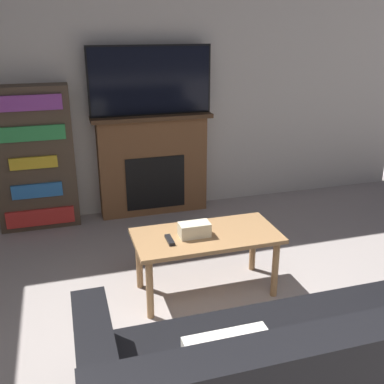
{
  "coord_description": "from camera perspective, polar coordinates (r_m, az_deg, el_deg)",
  "views": [
    {
      "loc": [
        -0.91,
        -0.78,
        1.91
      ],
      "look_at": [
        0.02,
        2.33,
        0.68
      ],
      "focal_mm": 42.0,
      "sensor_mm": 36.0,
      "label": 1
    }
  ],
  "objects": [
    {
      "name": "wall_back",
      "position": [
        4.68,
        -5.41,
        13.73
      ],
      "size": [
        5.98,
        0.06,
        2.7
      ],
      "color": "beige",
      "rests_on": "ground_plane"
    },
    {
      "name": "fireplace",
      "position": [
        4.71,
        -4.99,
        3.55
      ],
      "size": [
        1.22,
        0.28,
        1.05
      ],
      "color": "brown",
      "rests_on": "ground_plane"
    },
    {
      "name": "tv",
      "position": [
        4.51,
        -5.28,
        13.9
      ],
      "size": [
        1.22,
        0.03,
        0.67
      ],
      "color": "black",
      "rests_on": "fireplace"
    },
    {
      "name": "coffee_table",
      "position": [
        3.29,
        1.83,
        -6.39
      ],
      "size": [
        1.05,
        0.52,
        0.48
      ],
      "color": "#A87A4C",
      "rests_on": "ground_plane"
    },
    {
      "name": "tissue_box",
      "position": [
        3.21,
        0.31,
        -4.79
      ],
      "size": [
        0.22,
        0.12,
        0.1
      ],
      "color": "beige",
      "rests_on": "coffee_table"
    },
    {
      "name": "remote_control",
      "position": [
        3.15,
        -2.86,
        -6.1
      ],
      "size": [
        0.04,
        0.15,
        0.02
      ],
      "color": "black",
      "rests_on": "coffee_table"
    },
    {
      "name": "bookshelf",
      "position": [
        4.56,
        -19.42,
        4.0
      ],
      "size": [
        0.75,
        0.29,
        1.38
      ],
      "color": "#4C3D2D",
      "rests_on": "ground_plane"
    }
  ]
}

